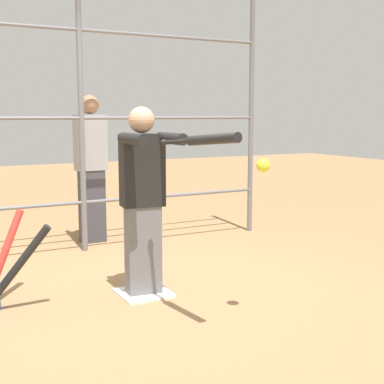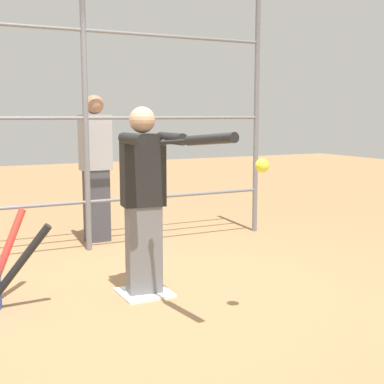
{
  "view_description": "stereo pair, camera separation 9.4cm",
  "coord_description": "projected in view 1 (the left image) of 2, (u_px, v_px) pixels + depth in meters",
  "views": [
    {
      "loc": [
        1.63,
        3.87,
        1.44
      ],
      "look_at": [
        -0.25,
        0.37,
        0.87
      ],
      "focal_mm": 50.0,
      "sensor_mm": 36.0,
      "label": 1
    },
    {
      "loc": [
        1.54,
        3.91,
        1.44
      ],
      "look_at": [
        -0.25,
        0.37,
        0.87
      ],
      "focal_mm": 50.0,
      "sensor_mm": 36.0,
      "label": 2
    }
  ],
  "objects": [
    {
      "name": "batter",
      "position": [
        143.0,
        195.0,
        4.21
      ],
      "size": [
        0.39,
        0.54,
        1.51
      ],
      "color": "slate",
      "rests_on": "ground"
    },
    {
      "name": "softball_in_flight",
      "position": [
        263.0,
        165.0,
        3.6
      ],
      "size": [
        0.1,
        0.1,
        0.1
      ],
      "color": "yellow"
    },
    {
      "name": "home_plate",
      "position": [
        144.0,
        293.0,
        4.34
      ],
      "size": [
        0.4,
        0.4,
        0.02
      ],
      "color": "white",
      "rests_on": "ground"
    },
    {
      "name": "bystander_behind_fence",
      "position": [
        91.0,
        167.0,
        6.02
      ],
      "size": [
        0.34,
        0.21,
        1.66
      ],
      "color": "#3F3F47",
      "rests_on": "ground"
    },
    {
      "name": "baseball_bat_swinging",
      "position": [
        206.0,
        140.0,
        3.39
      ],
      "size": [
        0.15,
        0.85,
        0.12
      ],
      "color": "black"
    },
    {
      "name": "ground_plane",
      "position": [
        144.0,
        294.0,
        4.34
      ],
      "size": [
        24.0,
        24.0,
        0.0
      ],
      "primitive_type": "plane",
      "color": "#9E754C"
    },
    {
      "name": "fence_backstop",
      "position": [
        81.0,
        118.0,
        5.53
      ],
      "size": [
        4.3,
        0.06,
        2.82
      ],
      "color": "slate",
      "rests_on": "ground"
    }
  ]
}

